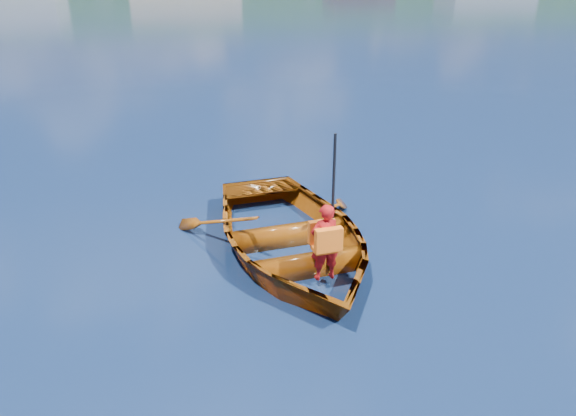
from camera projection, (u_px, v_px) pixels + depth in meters
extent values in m
plane|color=#101B3C|center=(342.00, 255.00, 7.83)|extent=(600.00, 600.00, 0.00)
imported|color=#69350E|center=(291.00, 237.00, 7.76)|extent=(3.43, 4.37, 0.82)
imported|color=#AA1113|center=(325.00, 242.00, 6.88)|extent=(0.40, 0.30, 1.01)
cube|color=orange|center=(329.00, 240.00, 6.73)|extent=(0.35, 0.15, 0.30)
cube|color=orange|center=(322.00, 231.00, 6.94)|extent=(0.35, 0.13, 0.30)
cube|color=orange|center=(325.00, 249.00, 6.91)|extent=(0.33, 0.26, 0.05)
cylinder|color=black|center=(333.00, 206.00, 6.88)|extent=(0.04, 0.04, 1.83)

